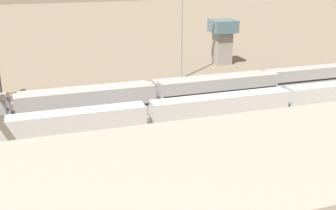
% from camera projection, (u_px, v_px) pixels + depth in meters
% --- Properties ---
extents(ground_plane, '(400.00, 400.00, 0.00)m').
position_uv_depth(ground_plane, '(174.00, 109.00, 75.80)').
color(ground_plane, '#756B5B').
extents(track_bed_0, '(140.00, 2.80, 0.12)m').
position_uv_depth(track_bed_0, '(151.00, 86.00, 89.23)').
color(track_bed_0, '#3D3833').
rests_on(track_bed_0, ground_plane).
extents(track_bed_1, '(140.00, 2.80, 0.12)m').
position_uv_depth(track_bed_1, '(158.00, 92.00, 84.75)').
color(track_bed_1, '#4C443D').
rests_on(track_bed_1, ground_plane).
extents(track_bed_2, '(140.00, 2.80, 0.12)m').
position_uv_depth(track_bed_2, '(166.00, 100.00, 80.27)').
color(track_bed_2, '#4C443D').
rests_on(track_bed_2, ground_plane).
extents(track_bed_3, '(140.00, 2.80, 0.12)m').
position_uv_depth(track_bed_3, '(174.00, 108.00, 75.78)').
color(track_bed_3, '#4C443D').
rests_on(track_bed_3, ground_plane).
extents(track_bed_4, '(140.00, 2.80, 0.12)m').
position_uv_depth(track_bed_4, '(184.00, 118.00, 71.30)').
color(track_bed_4, '#4C443D').
rests_on(track_bed_4, ground_plane).
extents(track_bed_5, '(140.00, 2.80, 0.12)m').
position_uv_depth(track_bed_5, '(195.00, 128.00, 66.82)').
color(track_bed_5, '#3D3833').
rests_on(track_bed_5, ground_plane).
extents(track_bed_6, '(140.00, 2.80, 0.12)m').
position_uv_depth(track_bed_6, '(207.00, 141.00, 62.33)').
color(track_bed_6, '#4C443D').
rests_on(track_bed_6, ground_plane).
extents(train_on_track_3, '(71.40, 3.06, 5.00)m').
position_uv_depth(train_on_track_3, '(87.00, 104.00, 70.39)').
color(train_on_track_3, '#A8AAB2').
rests_on(train_on_track_3, ground_plane).
extents(train_on_track_5, '(95.60, 3.00, 5.00)m').
position_uv_depth(train_on_track_5, '(148.00, 119.00, 63.71)').
color(train_on_track_5, silver).
rests_on(train_on_track_5, ground_plane).
extents(train_on_track_2, '(139.00, 3.06, 4.40)m').
position_uv_depth(train_on_track_2, '(140.00, 92.00, 78.10)').
color(train_on_track_2, maroon).
rests_on(train_on_track_2, ground_plane).
extents(control_tower, '(6.00, 6.00, 11.18)m').
position_uv_depth(control_tower, '(222.00, 38.00, 105.81)').
color(control_tower, gray).
rests_on(control_tower, ground_plane).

